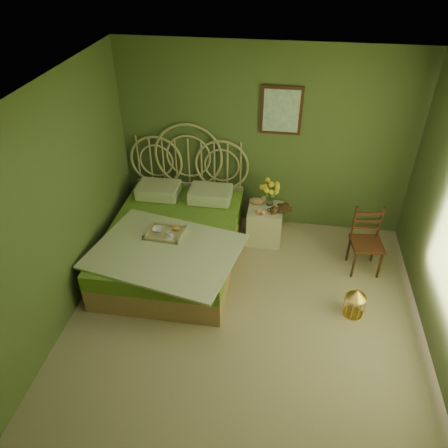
% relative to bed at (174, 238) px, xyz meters
% --- Properties ---
extents(floor, '(4.50, 4.50, 0.00)m').
position_rel_bed_xyz_m(floor, '(1.06, -1.17, -0.32)').
color(floor, tan).
rests_on(floor, ground).
extents(ceiling, '(4.50, 4.50, 0.00)m').
position_rel_bed_xyz_m(ceiling, '(1.06, -1.17, 2.28)').
color(ceiling, silver).
rests_on(ceiling, wall_back).
extents(wall_back, '(4.00, 0.00, 4.00)m').
position_rel_bed_xyz_m(wall_back, '(1.06, 1.08, 0.98)').
color(wall_back, '#4D5F32').
rests_on(wall_back, floor).
extents(wall_left, '(0.00, 4.50, 4.50)m').
position_rel_bed_xyz_m(wall_left, '(-0.94, -1.17, 0.98)').
color(wall_left, '#4D5F32').
rests_on(wall_left, floor).
extents(wall_art, '(0.54, 0.04, 0.64)m').
position_rel_bed_xyz_m(wall_art, '(1.26, 1.05, 1.43)').
color(wall_art, '#37190F').
rests_on(wall_art, wall_back).
extents(bed, '(1.91, 2.41, 1.49)m').
position_rel_bed_xyz_m(bed, '(0.00, 0.00, 0.00)').
color(bed, tan).
rests_on(bed, floor).
extents(nightstand, '(0.47, 0.48, 0.95)m').
position_rel_bed_xyz_m(nightstand, '(1.16, 0.62, 0.02)').
color(nightstand, beige).
rests_on(nightstand, floor).
extents(chair, '(0.42, 0.42, 0.86)m').
position_rel_bed_xyz_m(chair, '(2.48, 0.22, 0.15)').
color(chair, '#37190F').
rests_on(chair, floor).
extents(birdcage, '(0.24, 0.24, 0.36)m').
position_rel_bed_xyz_m(birdcage, '(2.30, -0.68, -0.15)').
color(birdcage, gold).
rests_on(birdcage, floor).
extents(book_lower, '(0.21, 0.24, 0.02)m').
position_rel_bed_xyz_m(book_lower, '(1.34, 0.62, 0.21)').
color(book_lower, '#381E0F').
rests_on(book_lower, nightstand).
extents(book_upper, '(0.25, 0.26, 0.02)m').
position_rel_bed_xyz_m(book_upper, '(1.34, 0.62, 0.23)').
color(book_upper, '#472819').
rests_on(book_upper, nightstand).
extents(cereal_bowl, '(0.14, 0.14, 0.03)m').
position_rel_bed_xyz_m(cereal_bowl, '(-0.14, -0.19, 0.27)').
color(cereal_bowl, white).
rests_on(cereal_bowl, bed).
extents(coffee_cup, '(0.09, 0.09, 0.07)m').
position_rel_bed_xyz_m(coffee_cup, '(0.04, -0.30, 0.28)').
color(coffee_cup, white).
rests_on(coffee_cup, bed).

